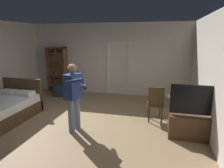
% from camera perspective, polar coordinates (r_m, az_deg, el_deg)
% --- Properties ---
extents(ground_plane, '(7.03, 7.03, 0.00)m').
position_cam_1_polar(ground_plane, '(5.47, -9.80, -11.28)').
color(ground_plane, '#997A56').
extents(wall_back, '(6.63, 0.12, 2.84)m').
position_cam_1_polar(wall_back, '(8.01, -1.07, 7.26)').
color(wall_back, silver).
rests_on(wall_back, ground_plane).
extents(wall_right, '(0.12, 6.43, 2.84)m').
position_cam_1_polar(wall_right, '(4.76, 28.19, 1.60)').
color(wall_right, silver).
rests_on(wall_right, ground_plane).
extents(doorway_frame, '(0.93, 0.08, 2.13)m').
position_cam_1_polar(doorway_frame, '(7.85, 1.90, 5.67)').
color(doorway_frame, white).
rests_on(doorway_frame, ground_plane).
extents(bed, '(1.35, 1.92, 1.02)m').
position_cam_1_polar(bed, '(6.33, -29.06, -6.40)').
color(bed, '#4C331E').
rests_on(bed, ground_plane).
extents(bookshelf, '(0.85, 0.32, 1.88)m').
position_cam_1_polar(bookshelf, '(8.68, -15.60, 4.50)').
color(bookshelf, brown).
rests_on(bookshelf, ground_plane).
extents(tv_flatscreen, '(1.15, 0.40, 1.26)m').
position_cam_1_polar(tv_flatscreen, '(4.89, 22.95, -10.50)').
color(tv_flatscreen, '#4C331E').
rests_on(tv_flatscreen, ground_plane).
extents(side_table, '(0.62, 0.62, 0.70)m').
position_cam_1_polar(side_table, '(5.69, 18.82, -5.75)').
color(side_table, brown).
rests_on(side_table, ground_plane).
extents(laptop, '(0.42, 0.42, 0.17)m').
position_cam_1_polar(laptop, '(5.56, 18.58, -3.10)').
color(laptop, black).
rests_on(laptop, side_table).
extents(bottle_on_table, '(0.06, 0.06, 0.25)m').
position_cam_1_polar(bottle_on_table, '(5.53, 20.58, -2.76)').
color(bottle_on_table, '#2A5320').
rests_on(bottle_on_table, side_table).
extents(wooden_chair, '(0.48, 0.48, 0.99)m').
position_cam_1_polar(wooden_chair, '(5.47, 12.53, -5.27)').
color(wooden_chair, '#4C331E').
rests_on(wooden_chair, ground_plane).
extents(person_blue_shirt, '(0.64, 0.67, 1.67)m').
position_cam_1_polar(person_blue_shirt, '(4.78, -11.11, -2.65)').
color(person_blue_shirt, slate).
rests_on(person_blue_shirt, ground_plane).
extents(suitcase_dark, '(0.54, 0.44, 0.40)m').
position_cam_1_polar(suitcase_dark, '(8.21, -14.94, -1.72)').
color(suitcase_dark, '#1E2D38').
rests_on(suitcase_dark, ground_plane).
extents(suitcase_small, '(0.65, 0.47, 0.43)m').
position_cam_1_polar(suitcase_small, '(8.02, -14.52, -1.92)').
color(suitcase_small, '#1E2D38').
rests_on(suitcase_small, ground_plane).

